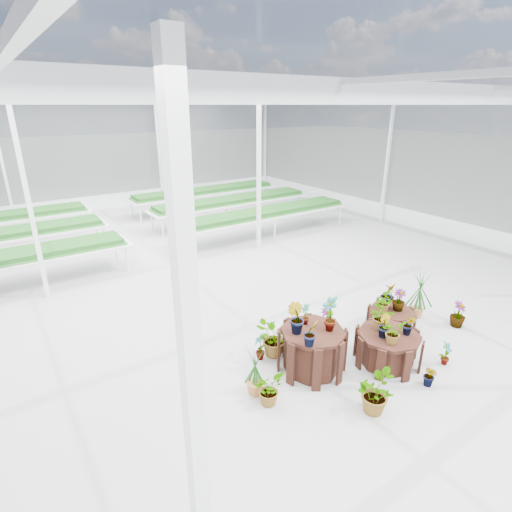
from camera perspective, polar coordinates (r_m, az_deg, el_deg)
ground_plane at (r=7.97m, az=-0.97°, el=-11.00°), size 24.00×24.00×0.00m
greenhouse_shell at (r=7.05m, az=-1.08°, el=4.74°), size 18.00×24.00×4.50m
steel_frame at (r=7.05m, az=-1.08°, el=4.74°), size 18.00×24.00×4.50m
nursery_benches at (r=13.91m, az=-17.62°, el=4.05°), size 16.00×7.00×0.84m
plinth_tall at (r=6.88m, az=7.97°, el=-13.16°), size 1.31×1.31×0.76m
plinth_mid at (r=7.38m, az=18.27°, el=-12.42°), size 1.37×1.37×0.57m
plinth_low at (r=8.48m, az=18.70°, el=-8.56°), size 1.13×1.13×0.40m
nursery_plants at (r=7.24m, az=13.18°, el=-10.59°), size 4.90×2.66×1.36m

